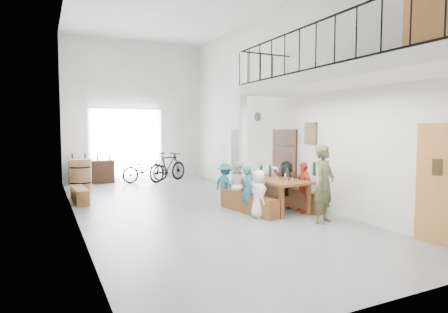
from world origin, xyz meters
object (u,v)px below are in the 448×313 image
tasting_table (270,181)px  serving_counter (92,172)px  side_bench (80,195)px  oak_barrel (81,175)px  host_standing (324,184)px  bicycle_near (146,169)px  bench_inner (248,203)px

tasting_table → serving_counter: (-3.45, 6.77, -0.28)m
side_bench → serving_counter: (0.75, 3.72, 0.22)m
oak_barrel → host_standing: size_ratio=0.62×
bicycle_near → oak_barrel: bearing=99.1°
side_bench → bicycle_near: bearing=50.5°
tasting_table → host_standing: size_ratio=1.40×
oak_barrel → host_standing: host_standing is taller
bench_inner → host_standing: host_standing is taller
bench_inner → oak_barrel: 6.33m
tasting_table → side_bench: 5.21m
tasting_table → side_bench: tasting_table is taller
tasting_table → oak_barrel: bearing=123.8°
bench_inner → side_bench: bearing=130.6°
side_bench → host_standing: size_ratio=0.86×
serving_counter → bicycle_near: bearing=-11.9°
side_bench → host_standing: 6.53m
side_bench → bicycle_near: size_ratio=0.77×
oak_barrel → bicycle_near: (2.41, 0.93, -0.02)m
bicycle_near → bench_inner: bearing=175.8°
side_bench → host_standing: host_standing is taller
oak_barrel → bicycle_near: size_ratio=0.55×
bench_inner → serving_counter: 7.40m
oak_barrel → bicycle_near: oak_barrel is taller
serving_counter → oak_barrel: bearing=-105.9°
oak_barrel → side_bench: bearing=-95.9°
side_bench → host_standing: (4.50, -4.69, 0.63)m
bench_inner → host_standing: size_ratio=1.16×
host_standing → bicycle_near: host_standing is taller
tasting_table → serving_counter: bearing=114.0°
bench_inner → serving_counter: (-2.77, 6.86, 0.20)m
tasting_table → serving_counter: serving_counter is taller
serving_counter → host_standing: size_ratio=0.96×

